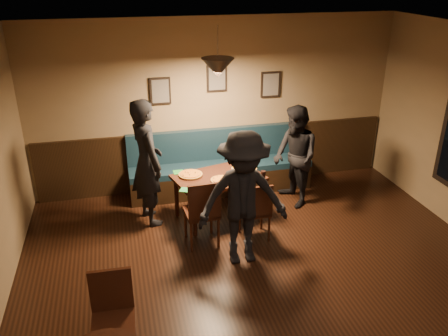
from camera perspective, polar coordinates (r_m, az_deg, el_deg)
The scene contains 24 objects.
floor at distance 5.25m, azimuth 8.09°, elevation -18.19°, with size 7.00×7.00×0.00m, color black.
ceiling at distance 3.97m, azimuth 10.46°, elevation 13.39°, with size 7.00×7.00×0.00m, color silver.
wall_back at distance 7.55m, azimuth -0.93°, elevation 7.77°, with size 6.00×6.00×0.00m, color #8C704F.
wainscot at distance 7.82m, azimuth -0.84°, elevation 1.37°, with size 5.88×0.06×1.00m, color black.
booth_bench at distance 7.58m, azimuth -0.38°, elevation 0.61°, with size 3.00×0.60×1.00m, color #0F232D, non-canonical shape.
picture_left at distance 7.30m, azimuth -7.89°, elevation 9.44°, with size 0.32×0.04×0.42m, color black.
picture_center at distance 7.41m, azimuth -0.90°, elevation 11.05°, with size 0.32×0.04×0.42m, color black.
picture_right at distance 7.69m, azimuth 5.77°, elevation 10.26°, with size 0.32×0.04×0.42m, color black.
pendant_lamp at distance 6.22m, azimuth -0.78°, elevation 12.32°, with size 0.44×0.44×0.25m, color black.
dining_table at distance 6.86m, azimuth -0.69°, elevation -3.56°, with size 1.24×0.80×0.67m, color #32170E.
chair_near_left at distance 6.17m, azimuth -2.83°, elevation -5.32°, with size 0.43×0.43×0.97m, color black, non-canonical shape.
chair_near_right at distance 6.33m, azimuth 3.81°, elevation -5.14°, with size 0.38×0.38×0.86m, color black, non-canonical shape.
diner_left at distance 6.60m, azimuth -9.52°, elevation 0.67°, with size 0.68×0.44×1.86m, color black.
diner_right at distance 7.14m, azimuth 8.80°, elevation 1.37°, with size 0.77×0.60×1.59m, color black.
diner_front at distance 5.64m, azimuth 2.38°, elevation -3.87°, with size 1.13×0.65×1.75m, color black.
pizza_a at distance 6.74m, azimuth -4.17°, elevation -0.81°, with size 0.35×0.35×0.04m, color #C75B25.
pizza_b at distance 6.56m, azimuth -0.30°, elevation -1.50°, with size 0.31×0.31×0.04m, color orange.
pizza_c at distance 6.92m, azimuth 2.52°, elevation -0.09°, with size 0.38×0.38×0.04m, color orange.
soda_glass at distance 6.57m, azimuth 4.86°, elevation -0.99°, with size 0.07×0.07×0.15m, color black.
tabasco_bottle at distance 6.78m, azimuth 3.79°, elevation -0.36°, with size 0.02×0.02×0.11m, color #991005.
napkin_a at distance 6.88m, azimuth -5.65°, elevation -0.51°, with size 0.15×0.15×0.01m, color #217E2B.
napkin_b at distance 6.34m, azimuth -4.83°, elevation -2.71°, with size 0.14×0.14×0.01m, color #217D3B.
cutlery_set at distance 6.37m, azimuth -0.39°, elevation -2.47°, with size 0.02×0.18×0.00m, color silver.
cafe_chair_far at distance 4.63m, azimuth -13.56°, elevation -18.03°, with size 0.40×0.40×0.91m, color #32160E, non-canonical shape.
Camera 1 is at (-1.59, -3.58, 3.50)m, focal length 36.92 mm.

